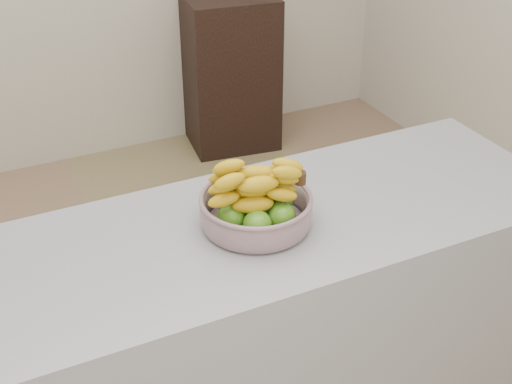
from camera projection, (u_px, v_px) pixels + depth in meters
counter at (222, 363)px, 2.06m from camera, size 2.00×0.60×0.90m
cabinet at (231, 73)px, 4.03m from camera, size 0.53×0.45×0.87m
fruit_bowl at (256, 206)px, 1.84m from camera, size 0.30×0.30×0.18m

